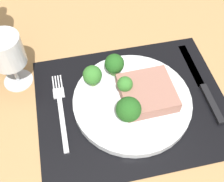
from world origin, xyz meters
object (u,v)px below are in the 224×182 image
Objects in this scene: fork at (61,110)px; wine_glass at (7,53)px; knife at (203,87)px; steak at (147,92)px; plate at (132,101)px.

wine_glass reaches higher than fork.
knife is at bearing -4.40° from fork.
fork is 31.57cm from knife.
knife is at bearing -15.47° from wine_glass.
steak is 18.37cm from fork.
knife is 1.74× the size of wine_glass.
plate is 27.50cm from wine_glass.
fork is 0.83× the size of knife.
knife is (13.43, 0.28, -2.68)cm from steak.
steak is at bearing -6.48° from fork.
fork is at bearing 174.60° from plate.
fork is at bearing 176.93° from knife.
wine_glass is (-40.14, 11.11, 8.40)cm from knife.
plate is 16.53cm from knife.
knife is (16.51, 0.53, -0.50)cm from plate.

